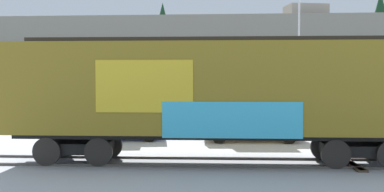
{
  "coord_description": "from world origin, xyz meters",
  "views": [
    {
      "loc": [
        1.51,
        -14.15,
        2.76
      ],
      "look_at": [
        0.43,
        2.66,
        2.15
      ],
      "focal_mm": 39.83,
      "sensor_mm": 36.0,
      "label": 1
    }
  ],
  "objects_px": {
    "freight_car": "(215,90)",
    "flagpole": "(300,27)",
    "parked_car_blue": "(118,121)",
    "parked_car_tan": "(251,121)"
  },
  "relations": [
    {
      "from": "freight_car",
      "to": "flagpole",
      "type": "xyz_separation_m",
      "value": [
        5.04,
        12.43,
        3.59
      ]
    },
    {
      "from": "flagpole",
      "to": "parked_car_tan",
      "type": "xyz_separation_m",
      "value": [
        -3.46,
        -7.03,
        -5.13
      ]
    },
    {
      "from": "freight_car",
      "to": "parked_car_blue",
      "type": "height_order",
      "value": "freight_car"
    },
    {
      "from": "freight_car",
      "to": "parked_car_tan",
      "type": "bearing_deg",
      "value": 73.67
    },
    {
      "from": "parked_car_tan",
      "to": "flagpole",
      "type": "bearing_deg",
      "value": 63.8
    },
    {
      "from": "parked_car_blue",
      "to": "freight_car",
      "type": "bearing_deg",
      "value": -49.6
    },
    {
      "from": "flagpole",
      "to": "parked_car_tan",
      "type": "relative_size",
      "value": 2.06
    },
    {
      "from": "flagpole",
      "to": "parked_car_tan",
      "type": "height_order",
      "value": "flagpole"
    },
    {
      "from": "parked_car_blue",
      "to": "parked_car_tan",
      "type": "distance_m",
      "value": 6.15
    },
    {
      "from": "freight_car",
      "to": "parked_car_tan",
      "type": "distance_m",
      "value": 5.83
    }
  ]
}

